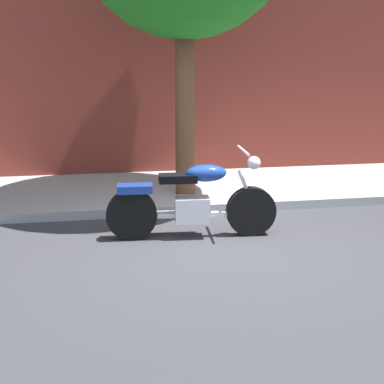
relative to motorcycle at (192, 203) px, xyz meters
The scene contains 3 objects.
ground_plane 0.69m from the motorcycle, 52.72° to the right, with size 60.00×60.00×0.00m, color #38383D.
sidewalk 2.31m from the motorcycle, 82.08° to the left, with size 20.40×2.55×0.14m, color #A6A6A6.
motorcycle is the anchor object (origin of this frame).
Camera 1 is at (-1.40, -5.81, 2.21)m, focal length 47.88 mm.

